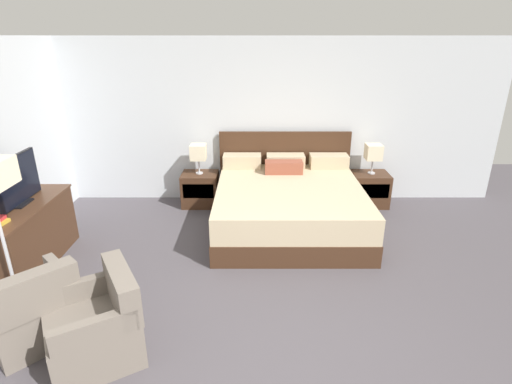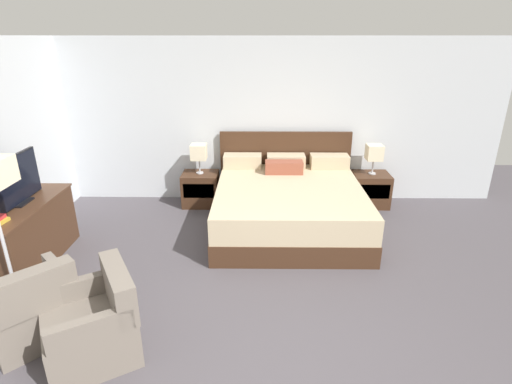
% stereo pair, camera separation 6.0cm
% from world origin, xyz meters
% --- Properties ---
extents(ground_plane, '(11.09, 11.09, 0.00)m').
position_xyz_m(ground_plane, '(0.00, 0.00, 0.00)').
color(ground_plane, '#4C474C').
extents(wall_back, '(7.36, 0.06, 2.51)m').
position_xyz_m(wall_back, '(0.00, 3.73, 1.26)').
color(wall_back, silver).
rests_on(wall_back, ground).
extents(bed, '(2.05, 2.14, 1.13)m').
position_xyz_m(bed, '(0.32, 2.64, 0.33)').
color(bed, '#422819').
rests_on(bed, ground).
extents(nightstand_left, '(0.55, 0.45, 0.52)m').
position_xyz_m(nightstand_left, '(-1.01, 3.41, 0.26)').
color(nightstand_left, '#422819').
rests_on(nightstand_left, ground).
extents(nightstand_right, '(0.55, 0.45, 0.52)m').
position_xyz_m(nightstand_right, '(1.66, 3.41, 0.26)').
color(nightstand_right, '#422819').
rests_on(nightstand_right, ground).
extents(table_lamp_left, '(0.23, 0.23, 0.46)m').
position_xyz_m(table_lamp_left, '(-1.01, 3.41, 0.86)').
color(table_lamp_left, '#B7B7BC').
rests_on(table_lamp_left, nightstand_left).
extents(table_lamp_right, '(0.23, 0.23, 0.46)m').
position_xyz_m(table_lamp_right, '(1.66, 3.41, 0.86)').
color(table_lamp_right, '#B7B7BC').
rests_on(table_lamp_right, nightstand_right).
extents(dresser, '(0.58, 1.43, 0.75)m').
position_xyz_m(dresser, '(-2.77, 1.61, 0.39)').
color(dresser, '#422819').
rests_on(dresser, ground).
extents(tv, '(0.18, 0.88, 0.54)m').
position_xyz_m(tv, '(-2.77, 1.66, 1.01)').
color(tv, black).
rests_on(tv, dresser).
extents(armchair_by_window, '(0.97, 0.97, 0.76)m').
position_xyz_m(armchair_by_window, '(-2.07, 0.40, 0.28)').
color(armchair_by_window, '#70665B').
rests_on(armchair_by_window, ground).
extents(armchair_companion, '(0.94, 0.93, 0.76)m').
position_xyz_m(armchair_companion, '(-1.43, 0.19, 0.28)').
color(armchair_companion, '#70665B').
rests_on(armchair_companion, ground).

